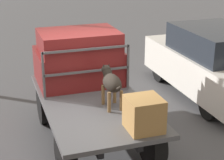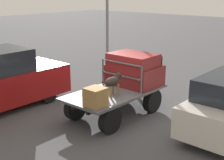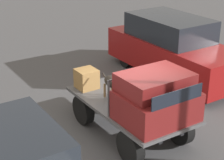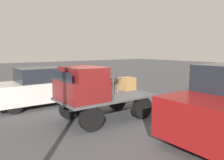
% 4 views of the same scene
% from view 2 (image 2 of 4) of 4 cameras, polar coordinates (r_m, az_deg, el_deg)
% --- Properties ---
extents(ground_plane, '(80.00, 80.00, 0.00)m').
position_cam_2_polar(ground_plane, '(10.63, 0.56, -6.47)').
color(ground_plane, '#474749').
extents(flatbed_truck, '(3.54, 1.83, 0.87)m').
position_cam_2_polar(flatbed_truck, '(10.41, 0.57, -3.39)').
color(flatbed_truck, black).
rests_on(flatbed_truck, ground).
extents(truck_cab, '(1.34, 1.71, 1.11)m').
position_cam_2_polar(truck_cab, '(10.94, 4.07, 1.88)').
color(truck_cab, maroon).
rests_on(truck_cab, flatbed_truck).
extents(truck_headboard, '(0.04, 1.71, 0.92)m').
position_cam_2_polar(truck_headboard, '(10.38, 1.71, 1.55)').
color(truck_headboard, '#4C4C4F').
rests_on(truck_headboard, flatbed_truck).
extents(dog, '(0.93, 0.30, 0.73)m').
position_cam_2_polar(dog, '(9.74, 0.19, -0.27)').
color(dog, brown).
rests_on(dog, flatbed_truck).
extents(cargo_crate, '(0.54, 0.54, 0.54)m').
position_cam_2_polar(cargo_crate, '(8.96, -3.03, -3.09)').
color(cargo_crate, olive).
rests_on(cargo_crate, flatbed_truck).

